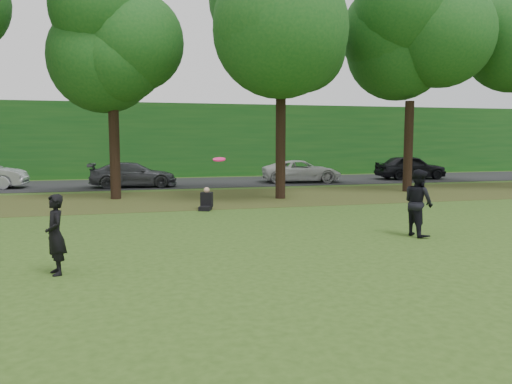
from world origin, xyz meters
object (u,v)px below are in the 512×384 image
Objects in this scene: seated_person at (206,201)px; frisbee at (219,159)px; player_right at (418,203)px; player_left at (55,235)px.

frisbee is at bearing -76.00° from seated_person.
seated_person is (-4.75, 6.42, -0.60)m from player_right.
player_right is at bearing 81.36° from player_left.
player_right reaches higher than player_left.
player_right is at bearing -32.60° from seated_person.
player_right reaches higher than seated_person.
seated_person is (4.21, 8.05, -0.47)m from player_left.
player_left is at bearing -174.30° from frisbee.
seated_person is at bearing 31.99° from player_right.
seated_person is (0.93, 7.72, -1.88)m from frisbee.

